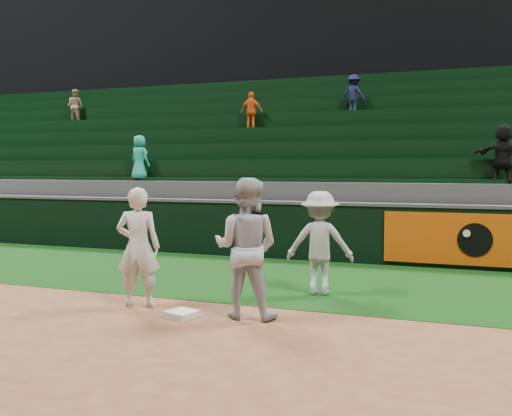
% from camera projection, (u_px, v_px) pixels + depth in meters
% --- Properties ---
extents(ground, '(70.00, 70.00, 0.00)m').
position_uv_depth(ground, '(198.00, 320.00, 7.39)').
color(ground, brown).
rests_on(ground, ground).
extents(foul_grass, '(36.00, 4.20, 0.01)m').
position_uv_depth(foul_grass, '(272.00, 278.00, 10.19)').
color(foul_grass, black).
rests_on(foul_grass, ground).
extents(upper_deck, '(40.00, 12.00, 12.00)m').
position_uv_depth(upper_deck, '(385.00, 69.00, 23.30)').
color(upper_deck, black).
rests_on(upper_deck, ground).
extents(first_base, '(0.44, 0.44, 0.08)m').
position_uv_depth(first_base, '(182.00, 314.00, 7.52)').
color(first_base, silver).
rests_on(first_base, ground).
extents(first_baseman, '(0.71, 0.57, 1.70)m').
position_uv_depth(first_baseman, '(138.00, 247.00, 8.05)').
color(first_baseman, silver).
rests_on(first_baseman, ground).
extents(baserunner, '(0.93, 0.75, 1.84)m').
position_uv_depth(baserunner, '(246.00, 248.00, 7.45)').
color(baserunner, '#AAADB5').
rests_on(baserunner, ground).
extents(base_coach, '(1.12, 0.76, 1.60)m').
position_uv_depth(base_coach, '(320.00, 243.00, 8.81)').
color(base_coach, '#A6A9B4').
rests_on(base_coach, foul_grass).
extents(field_wall, '(36.00, 0.45, 1.25)m').
position_uv_depth(field_wall, '(306.00, 230.00, 12.20)').
color(field_wall, black).
rests_on(field_wall, ground).
extents(stadium_seating, '(36.00, 5.95, 4.85)m').
position_uv_depth(stadium_seating, '(342.00, 178.00, 15.66)').
color(stadium_seating, '#3B3B3E').
rests_on(stadium_seating, ground).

